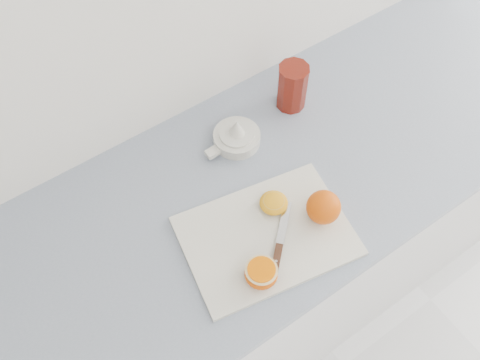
# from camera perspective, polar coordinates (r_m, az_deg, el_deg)

# --- Properties ---
(counter) EXTENTS (2.39, 0.64, 0.89)m
(counter) POSITION_cam_1_polar(r_m,az_deg,el_deg) (1.73, 3.98, -6.89)
(counter) COLOR silver
(counter) RESTS_ON ground
(cutting_board) EXTENTS (0.42, 0.33, 0.01)m
(cutting_board) POSITION_cam_1_polar(r_m,az_deg,el_deg) (1.23, 2.86, -5.98)
(cutting_board) COLOR beige
(cutting_board) RESTS_ON counter
(whole_orange) EXTENTS (0.08, 0.08, 0.08)m
(whole_orange) POSITION_cam_1_polar(r_m,az_deg,el_deg) (1.23, 8.90, -2.89)
(whole_orange) COLOR #EE4C0B
(whole_orange) RESTS_ON cutting_board
(half_orange) EXTENTS (0.07, 0.07, 0.04)m
(half_orange) POSITION_cam_1_polar(r_m,az_deg,el_deg) (1.16, 2.28, -9.92)
(half_orange) COLOR #EE4C0B
(half_orange) RESTS_ON cutting_board
(squeezed_shell) EXTENTS (0.07, 0.07, 0.03)m
(squeezed_shell) POSITION_cam_1_polar(r_m,az_deg,el_deg) (1.25, 3.62, -2.44)
(squeezed_shell) COLOR orange
(squeezed_shell) RESTS_ON cutting_board
(paring_knife) EXTENTS (0.16, 0.15, 0.01)m
(paring_knife) POSITION_cam_1_polar(r_m,az_deg,el_deg) (1.20, 4.03, -7.99)
(paring_knife) COLOR #482D1D
(paring_knife) RESTS_ON cutting_board
(citrus_juicer) EXTENTS (0.15, 0.12, 0.08)m
(citrus_juicer) POSITION_cam_1_polar(r_m,az_deg,el_deg) (1.37, -0.39, 4.66)
(citrus_juicer) COLOR white
(citrus_juicer) RESTS_ON counter
(red_tumbler) EXTENTS (0.08, 0.08, 0.13)m
(red_tumbler) POSITION_cam_1_polar(r_m,az_deg,el_deg) (1.43, 5.57, 9.75)
(red_tumbler) COLOR maroon
(red_tumbler) RESTS_ON counter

